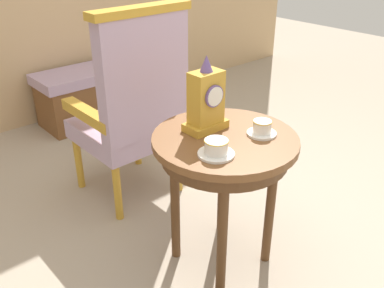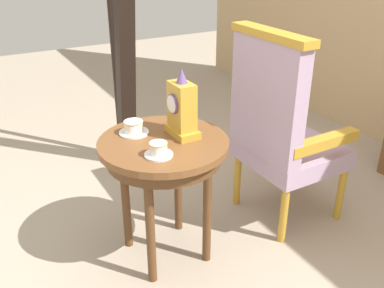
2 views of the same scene
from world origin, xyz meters
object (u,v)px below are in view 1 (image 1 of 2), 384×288
Objects in this scene: teacup_left at (216,148)px; window_bench at (101,92)px; side_table at (224,154)px; teacup_right at (262,128)px; mantel_clock at (206,101)px; armchair at (134,105)px.

teacup_left reaches higher than window_bench.
side_table is 5.21× the size of teacup_right.
side_table is 0.64× the size of window_bench.
side_table is 2.01m from window_bench.
mantel_clock is 0.29× the size of armchair.
side_table reaches higher than window_bench.
teacup_right reaches higher than window_bench.
armchair reaches higher than teacup_left.
teacup_left reaches higher than teacup_right.
window_bench is (0.47, 1.92, -0.37)m from side_table.
teacup_right is at bearing -81.53° from armchair.
mantel_clock is (-0.15, 0.20, 0.11)m from teacup_right.
teacup_right is 0.11× the size of armchair.
mantel_clock is (-0.01, 0.11, 0.22)m from side_table.
armchair is 1.08× the size of window_bench.
teacup_right is at bearing -99.53° from window_bench.
armchair is 1.34m from window_bench.
armchair is (-0.12, 0.81, -0.11)m from teacup_right.
window_bench is at bearing 76.20° from side_table.
armchair is (0.03, 0.61, -0.22)m from mantel_clock.
mantel_clock is at bearing 56.99° from teacup_left.
teacup_right is 0.83m from armchair.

